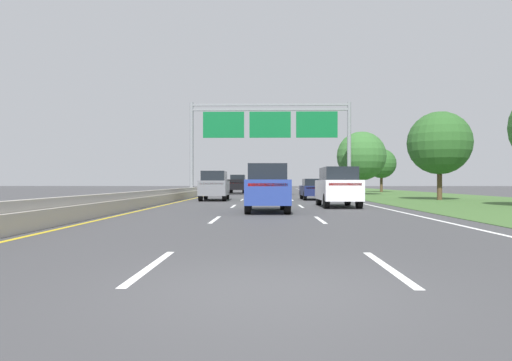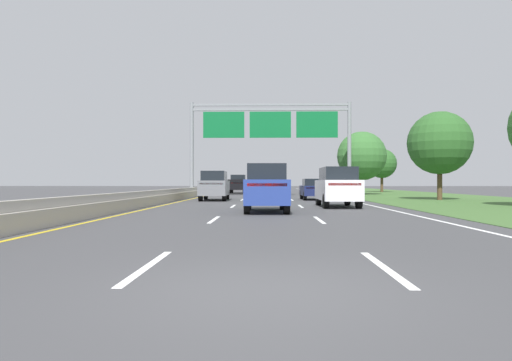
{
  "view_description": "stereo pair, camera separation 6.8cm",
  "coord_description": "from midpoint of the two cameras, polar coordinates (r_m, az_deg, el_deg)",
  "views": [
    {
      "loc": [
        -0.03,
        -5.69,
        1.33
      ],
      "look_at": [
        -0.81,
        28.39,
        1.44
      ],
      "focal_mm": 32.31,
      "sensor_mm": 36.0,
      "label": 1
    },
    {
      "loc": [
        0.03,
        -5.69,
        1.33
      ],
      "look_at": [
        -0.81,
        28.39,
        1.44
      ],
      "focal_mm": 32.31,
      "sensor_mm": 36.0,
      "label": 2
    }
  ],
  "objects": [
    {
      "name": "roadside_tree_distant",
      "position": [
        62.85,
        15.34,
        2.03
      ],
      "size": [
        3.86,
        3.86,
        5.7
      ],
      "color": "#4C3823",
      "rests_on": "ground"
    },
    {
      "name": "roadside_tree_far",
      "position": [
        49.57,
        12.98,
        2.97
      ],
      "size": [
        5.13,
        5.13,
        6.63
      ],
      "color": "#4C3823",
      "rests_on": "ground"
    },
    {
      "name": "pickup_truck_black",
      "position": [
        55.04,
        -2.23,
        -0.45
      ],
      "size": [
        2.0,
        5.4,
        2.2
      ],
      "rotation": [
        0.0,
        0.0,
        1.57
      ],
      "color": "black",
      "rests_on": "ground"
    },
    {
      "name": "lane_striping",
      "position": [
        40.26,
        1.42,
        -2.07
      ],
      "size": [
        11.96,
        106.0,
        0.01
      ],
      "color": "white",
      "rests_on": "ground"
    },
    {
      "name": "grass_verge_right",
      "position": [
        43.04,
        20.35,
        -1.93
      ],
      "size": [
        14.0,
        110.0,
        0.02
      ],
      "primitive_type": "cube",
      "color": "#3D602D",
      "rests_on": "ground"
    },
    {
      "name": "median_barrier_concrete",
      "position": [
        41.24,
        -7.79,
        -1.54
      ],
      "size": [
        0.6,
        110.0,
        0.85
      ],
      "color": "#A8A399",
      "rests_on": "ground"
    },
    {
      "name": "overhead_sign_gantry",
      "position": [
        43.11,
        1.82,
        6.38
      ],
      "size": [
        15.06,
        0.42,
        8.77
      ],
      "color": "gray",
      "rests_on": "ground"
    },
    {
      "name": "roadside_tree_mid",
      "position": [
        36.4,
        21.83,
        4.33
      ],
      "size": [
        4.61,
        4.61,
        6.5
      ],
      "color": "#4C3823",
      "rests_on": "ground"
    },
    {
      "name": "car_grey_left_lane_suv",
      "position": [
        33.44,
        -5.1,
        -0.58
      ],
      "size": [
        1.99,
        4.74,
        2.11
      ],
      "rotation": [
        0.0,
        0.0,
        1.59
      ],
      "color": "slate",
      "rests_on": "ground"
    },
    {
      "name": "ground_plane",
      "position": [
        40.71,
        1.42,
        -2.06
      ],
      "size": [
        220.0,
        220.0,
        0.0
      ],
      "primitive_type": "plane",
      "color": "#3D3D3F"
    },
    {
      "name": "car_blue_centre_lane_suv",
      "position": [
        20.57,
        1.36,
        -0.83
      ],
      "size": [
        1.99,
        4.74,
        2.11
      ],
      "rotation": [
        0.0,
        0.0,
        1.59
      ],
      "color": "navy",
      "rests_on": "ground"
    },
    {
      "name": "car_navy_right_lane_sedan",
      "position": [
        34.93,
        7.23,
        -1.02
      ],
      "size": [
        1.86,
        4.42,
        1.57
      ],
      "rotation": [
        0.0,
        0.0,
        1.58
      ],
      "color": "#161E47",
      "rests_on": "ground"
    },
    {
      "name": "car_white_right_lane_suv",
      "position": [
        24.94,
        10.12,
        -0.72
      ],
      "size": [
        1.92,
        4.71,
        2.11
      ],
      "rotation": [
        0.0,
        0.0,
        1.58
      ],
      "color": "silver",
      "rests_on": "ground"
    }
  ]
}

